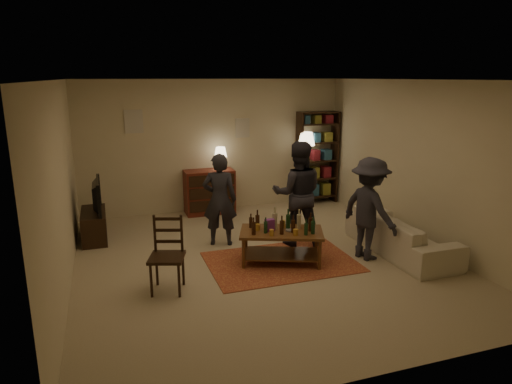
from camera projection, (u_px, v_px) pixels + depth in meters
name	position (u px, v px, depth m)	size (l,w,h in m)	color
floor	(262.00, 260.00, 7.03)	(6.00, 6.00, 0.00)	#C6B793
room_shell	(183.00, 124.00, 9.12)	(6.00, 6.00, 6.00)	beige
rug	(281.00, 262.00, 6.94)	(2.20, 1.50, 0.01)	maroon
coffee_table	(281.00, 235.00, 6.84)	(1.38, 1.06, 0.84)	brown
dining_chair	(167.00, 251.00, 5.95)	(0.55, 0.55, 1.01)	black
tv_stand	(94.00, 218.00, 7.84)	(0.40, 1.00, 1.06)	black
dresser	(210.00, 190.00, 9.35)	(1.00, 0.50, 1.36)	maroon
bookshelf	(317.00, 157.00, 10.02)	(0.90, 0.34, 2.02)	black
floor_lamp	(306.00, 144.00, 9.73)	(0.36, 0.36, 1.60)	black
sofa	(401.00, 234.00, 7.27)	(2.08, 0.81, 0.61)	beige
person_left	(220.00, 200.00, 7.51)	(0.56, 0.37, 1.55)	#24242B
person_right	(298.00, 194.00, 7.51)	(0.85, 0.66, 1.74)	#26252C
person_by_sofa	(369.00, 209.00, 6.93)	(1.02, 0.59, 1.58)	#292931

